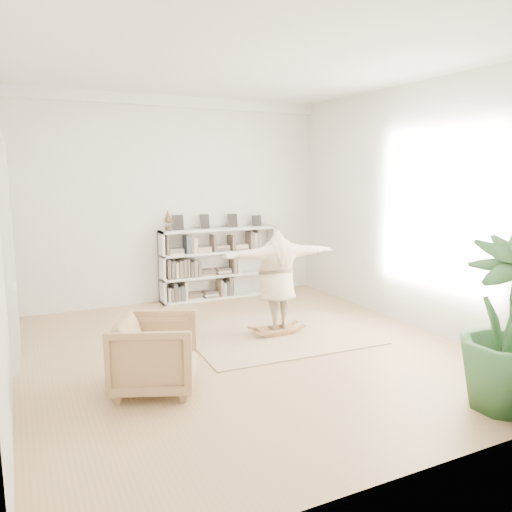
{
  "coord_description": "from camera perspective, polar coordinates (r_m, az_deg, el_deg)",
  "views": [
    {
      "loc": [
        -2.61,
        -5.65,
        2.3
      ],
      "look_at": [
        0.34,
        0.4,
        1.18
      ],
      "focal_mm": 35.0,
      "sensor_mm": 36.0,
      "label": 1
    }
  ],
  "objects": [
    {
      "name": "floor",
      "position": [
        6.63,
        -1.13,
        -10.81
      ],
      "size": [
        6.0,
        6.0,
        0.0
      ],
      "primitive_type": "plane",
      "color": "#A77D56",
      "rests_on": "ground"
    },
    {
      "name": "room_shell",
      "position": [
        9.05,
        -9.42,
        17.05
      ],
      "size": [
        6.0,
        6.0,
        6.0
      ],
      "color": "silver",
      "rests_on": "floor"
    },
    {
      "name": "doors",
      "position": [
        7.0,
        -26.52,
        1.1
      ],
      "size": [
        0.09,
        1.78,
        2.92
      ],
      "color": "white",
      "rests_on": "floor"
    },
    {
      "name": "bookshelf",
      "position": [
        9.25,
        -4.3,
        -0.9
      ],
      "size": [
        2.2,
        0.35,
        1.64
      ],
      "color": "silver",
      "rests_on": "floor"
    },
    {
      "name": "armchair",
      "position": [
        5.52,
        -11.44,
        -10.89
      ],
      "size": [
        1.13,
        1.12,
        0.79
      ],
      "primitive_type": "imported",
      "rotation": [
        0.0,
        0.0,
        1.18
      ],
      "color": "tan",
      "rests_on": "floor"
    },
    {
      "name": "rug",
      "position": [
        7.27,
        2.37,
        -8.87
      ],
      "size": [
        2.58,
        2.1,
        0.02
      ],
      "primitive_type": "cube",
      "rotation": [
        0.0,
        0.0,
        -0.04
      ],
      "color": "tan",
      "rests_on": "floor"
    },
    {
      "name": "rocker_board",
      "position": [
        7.25,
        2.37,
        -8.4
      ],
      "size": [
        0.56,
        0.35,
        0.12
      ],
      "rotation": [
        0.0,
        0.0,
        -0.04
      ],
      "color": "#9B6E3E",
      "rests_on": "rug"
    },
    {
      "name": "person",
      "position": [
        7.06,
        2.41,
        -2.42
      ],
      "size": [
        1.76,
        0.54,
        1.42
      ],
      "primitive_type": "imported",
      "rotation": [
        0.0,
        0.0,
        3.1
      ],
      "color": "beige",
      "rests_on": "rocker_board"
    },
    {
      "name": "houseplant",
      "position": [
        5.45,
        27.06,
        -7.04
      ],
      "size": [
        1.17,
        1.17,
        1.7
      ],
      "primitive_type": "imported",
      "rotation": [
        0.0,
        0.0,
        -0.28
      ],
      "color": "#2A5329",
      "rests_on": "floor"
    }
  ]
}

